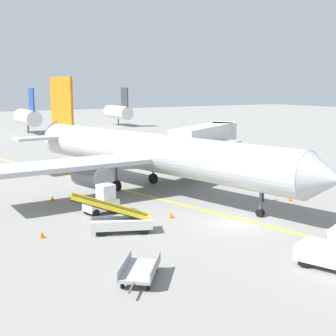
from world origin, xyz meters
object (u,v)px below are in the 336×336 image
(safety_cone_wingtip_left, at_px, (289,198))
(safety_cone_tail_area, at_px, (171,215))
(baggage_cart_loaded, at_px, (140,270))
(safety_cone_wingtip_right, at_px, (52,199))
(ground_crew_marshaller, at_px, (263,190))
(belt_loader_forward_hold, at_px, (120,220))
(safety_cone_nose_right, at_px, (42,234))
(safety_cone_nose_left, at_px, (151,176))
(airliner, at_px, (146,152))
(jet_bridge, at_px, (209,137))
(baggage_tug_near_wing, at_px, (103,201))

(safety_cone_wingtip_left, height_order, safety_cone_tail_area, same)
(baggage_cart_loaded, relative_size, safety_cone_wingtip_right, 7.75)
(baggage_cart_loaded, height_order, ground_crew_marshaller, ground_crew_marshaller)
(belt_loader_forward_hold, height_order, safety_cone_nose_right, belt_loader_forward_hold)
(baggage_cart_loaded, relative_size, safety_cone_nose_right, 7.75)
(safety_cone_nose_right, bearing_deg, safety_cone_nose_left, 40.59)
(safety_cone_wingtip_left, xyz_separation_m, safety_cone_wingtip_right, (-16.37, 9.79, 0.00))
(ground_crew_marshaller, distance_m, safety_cone_tail_area, 8.76)
(safety_cone_nose_right, xyz_separation_m, safety_cone_wingtip_right, (3.31, 8.46, 0.00))
(safety_cone_nose_left, distance_m, safety_cone_tail_area, 14.18)
(airliner, bearing_deg, safety_cone_nose_right, -145.05)
(airliner, relative_size, safety_cone_nose_left, 79.51)
(baggage_cart_loaded, bearing_deg, safety_cone_nose_left, 59.57)
(safety_cone_tail_area, bearing_deg, safety_cone_wingtip_left, -4.48)
(airliner, bearing_deg, safety_cone_tail_area, -107.75)
(safety_cone_nose_right, relative_size, safety_cone_tail_area, 1.00)
(safety_cone_nose_left, distance_m, safety_cone_wingtip_right, 12.00)
(ground_crew_marshaller, distance_m, safety_cone_wingtip_right, 16.87)
(safety_cone_tail_area, bearing_deg, baggage_cart_loaded, -129.93)
(baggage_cart_loaded, bearing_deg, ground_crew_marshaller, 27.94)
(jet_bridge, height_order, baggage_cart_loaded, jet_bridge)
(baggage_tug_near_wing, distance_m, ground_crew_marshaller, 12.78)
(baggage_cart_loaded, xyz_separation_m, safety_cone_tail_area, (6.71, 8.02, -0.25))
(baggage_tug_near_wing, bearing_deg, belt_loader_forward_hold, -100.32)
(airliner, bearing_deg, safety_cone_wingtip_right, 178.34)
(baggage_tug_near_wing, xyz_separation_m, baggage_cart_loaded, (-3.14, -11.64, -0.46))
(airliner, distance_m, safety_cone_wingtip_right, 9.03)
(jet_bridge, height_order, baggage_tug_near_wing, jet_bridge)
(jet_bridge, relative_size, baggage_tug_near_wing, 4.79)
(baggage_tug_near_wing, xyz_separation_m, safety_cone_wingtip_right, (-2.08, 5.33, -0.71))
(belt_loader_forward_hold, bearing_deg, ground_crew_marshaller, 5.08)
(safety_cone_nose_left, xyz_separation_m, safety_cone_wingtip_right, (-11.29, -4.05, 0.00))
(baggage_cart_loaded, distance_m, safety_cone_wingtip_right, 17.01)
(jet_bridge, relative_size, safety_cone_wingtip_left, 28.05)
(baggage_tug_near_wing, xyz_separation_m, safety_cone_tail_area, (3.57, -3.62, -0.71))
(baggage_tug_near_wing, relative_size, safety_cone_wingtip_left, 5.86)
(ground_crew_marshaller, height_order, safety_cone_wingtip_right, ground_crew_marshaller)
(safety_cone_nose_right, distance_m, safety_cone_wingtip_left, 19.72)
(airliner, height_order, safety_cone_nose_left, airliner)
(jet_bridge, bearing_deg, airliner, -151.83)
(jet_bridge, xyz_separation_m, safety_cone_wingtip_left, (-3.45, -15.63, -3.32))
(safety_cone_nose_left, bearing_deg, airliner, -123.54)
(baggage_tug_near_wing, relative_size, belt_loader_forward_hold, 0.51)
(belt_loader_forward_hold, height_order, safety_cone_wingtip_left, belt_loader_forward_hold)
(ground_crew_marshaller, xyz_separation_m, safety_cone_wingtip_left, (1.97, -1.01, -0.69))
(airliner, distance_m, safety_cone_nose_left, 6.07)
(jet_bridge, bearing_deg, safety_cone_tail_area, -133.73)
(airliner, height_order, baggage_tug_near_wing, airliner)
(baggage_tug_near_wing, bearing_deg, baggage_cart_loaded, -105.09)
(safety_cone_nose_left, height_order, safety_cone_tail_area, same)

